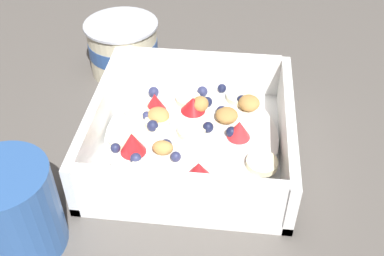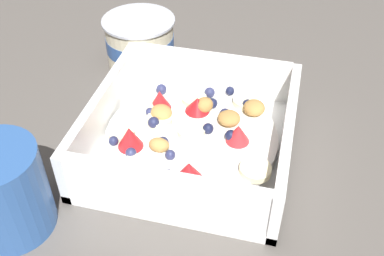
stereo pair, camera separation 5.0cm
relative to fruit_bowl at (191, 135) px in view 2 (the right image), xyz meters
name	(u,v)px [view 2 (the right image)]	position (x,y,z in m)	size (l,w,h in m)	color
ground_plane	(196,150)	(0.00, -0.01, -0.02)	(2.40, 2.40, 0.00)	#56514C
fruit_bowl	(191,135)	(0.00, 0.00, 0.00)	(0.21, 0.21, 0.06)	white
yogurt_cup	(140,43)	(0.15, 0.11, 0.02)	(0.10, 0.10, 0.07)	beige
coffee_mug	(2,190)	(-0.14, 0.14, 0.03)	(0.09, 0.09, 0.09)	#2D5699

